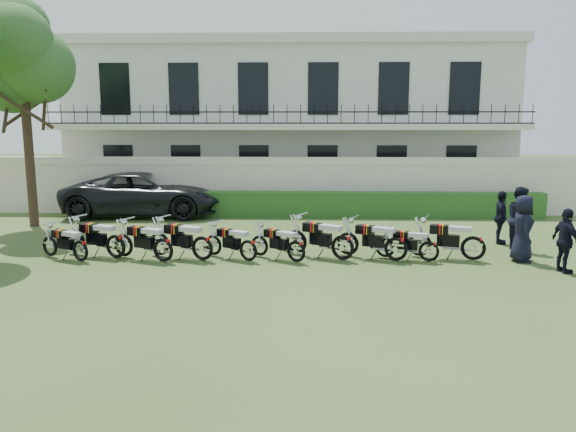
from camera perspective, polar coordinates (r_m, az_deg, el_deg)
name	(u,v)px	position (r m, az deg, el deg)	size (l,w,h in m)	color
ground	(277,262)	(15.07, -1.17, -4.71)	(100.00, 100.00, 0.00)	#314E1F
perimeter_wall	(287,185)	(22.74, -0.14, 3.15)	(30.00, 0.35, 2.30)	#EFE1C9
hedge	(311,205)	(22.02, 2.39, 1.17)	(18.00, 0.60, 1.00)	#1A491B
building	(291,122)	(28.55, 0.26, 9.57)	(20.40, 9.60, 7.40)	silver
tree_west_near	(23,57)	(21.96, -25.34, 14.36)	(3.40, 3.20, 7.90)	#473323
motorcycle_0	(80,246)	(15.98, -20.37, -2.85)	(1.62, 0.91, 0.97)	black
motorcycle_1	(115,241)	(16.02, -17.12, -2.41)	(1.94, 0.89, 1.11)	black
motorcycle_2	(163,244)	(15.27, -12.57, -2.81)	(1.87, 0.96, 1.09)	black
motorcycle_3	(202,242)	(15.22, -8.70, -2.66)	(1.95, 0.96, 1.13)	black
motorcycle_4	(248,245)	(15.03, -4.05, -2.99)	(1.58, 1.03, 0.99)	black
motorcycle_5	(296,246)	(14.88, 0.85, -3.09)	(1.56, 1.08, 0.99)	black
motorcycle_6	(343,242)	(15.15, 5.58, -2.60)	(1.90, 1.15, 1.16)	black
motorcycle_7	(396,243)	(15.27, 10.93, -2.72)	(1.85, 1.05, 1.11)	black
motorcycle_8	(429,246)	(15.42, 14.14, -3.01)	(1.64, 0.80, 0.95)	black
motorcycle_9	(474,242)	(15.86, 18.34, -2.55)	(2.00, 0.87, 1.13)	black
suv	(144,194)	(23.06, -14.40, 2.18)	(2.87, 6.22, 1.73)	black
officer_2	(566,241)	(15.48, 26.37, -2.27)	(0.95, 0.39, 1.62)	black
officer_3	(523,229)	(16.24, 22.73, -1.18)	(0.88, 0.57, 1.79)	black
officer_4	(520,219)	(17.63, 22.51, -0.24)	(0.91, 0.71, 1.87)	black
officer_5	(501,218)	(18.35, 20.80, -0.15)	(0.96, 0.40, 1.64)	black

